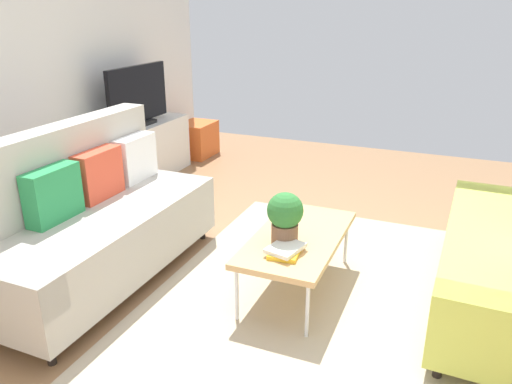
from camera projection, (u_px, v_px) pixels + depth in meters
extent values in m
plane|color=#936B47|center=(312.00, 287.00, 3.56)|extent=(7.68, 7.68, 0.00)
cube|color=tan|center=(322.00, 298.00, 3.42)|extent=(2.90, 2.20, 0.01)
cube|color=#B2ADA3|center=(100.00, 239.00, 3.56)|extent=(1.91, 0.86, 0.44)
cube|color=#B2ADA3|center=(56.00, 167.00, 3.50)|extent=(1.90, 0.22, 0.56)
cube|color=#B2ADA3|center=(165.00, 187.00, 4.25)|extent=(0.21, 0.84, 0.22)
cylinder|color=black|center=(202.00, 233.00, 4.28)|extent=(0.05, 0.05, 0.10)
cylinder|color=black|center=(51.00, 356.00, 2.78)|extent=(0.05, 0.05, 0.10)
cylinder|color=black|center=(137.00, 220.00, 4.53)|extent=(0.05, 0.05, 0.10)
cube|color=white|center=(135.00, 158.00, 4.05)|extent=(0.40, 0.14, 0.36)
cube|color=#D84C33|center=(99.00, 174.00, 3.66)|extent=(0.40, 0.14, 0.36)
cube|color=#288C4C|center=(53.00, 195.00, 3.27)|extent=(0.40, 0.14, 0.36)
cube|color=#C1CC51|center=(512.00, 205.00, 3.88)|extent=(0.23, 0.85, 0.22)
cylinder|color=black|center=(437.00, 370.00, 2.68)|extent=(0.05, 0.05, 0.10)
cylinder|color=black|center=(459.00, 239.00, 4.16)|extent=(0.05, 0.05, 0.10)
cube|color=tan|center=(298.00, 238.00, 3.39)|extent=(1.10, 0.56, 0.04)
cylinder|color=silver|center=(237.00, 295.00, 3.12)|extent=(0.02, 0.02, 0.38)
cylinder|color=silver|center=(289.00, 231.00, 3.98)|extent=(0.02, 0.02, 0.38)
cylinder|color=silver|center=(307.00, 311.00, 2.95)|extent=(0.02, 0.02, 0.38)
cylinder|color=silver|center=(346.00, 241.00, 3.81)|extent=(0.02, 0.02, 0.38)
cube|color=silver|center=(141.00, 153.00, 5.61)|extent=(1.40, 0.44, 0.64)
cube|color=black|center=(140.00, 123.00, 5.49)|extent=(0.36, 0.20, 0.04)
cube|color=black|center=(138.00, 94.00, 5.37)|extent=(1.00, 0.05, 0.60)
cube|color=orange|center=(197.00, 139.00, 6.56)|extent=(0.52, 0.40, 0.44)
cylinder|color=brown|center=(285.00, 233.00, 3.26)|extent=(0.18, 0.18, 0.14)
sphere|color=#2D7233|center=(285.00, 210.00, 3.20)|extent=(0.24, 0.24, 0.24)
cube|color=gold|center=(285.00, 252.00, 3.14)|extent=(0.26, 0.20, 0.03)
cube|color=silver|center=(285.00, 248.00, 3.13)|extent=(0.27, 0.23, 0.03)
cylinder|color=#4C72B2|center=(100.00, 129.00, 4.99)|extent=(0.10, 0.10, 0.16)
cylinder|color=gold|center=(117.00, 126.00, 5.09)|extent=(0.05, 0.05, 0.16)
cylinder|color=#3359B2|center=(123.00, 121.00, 5.17)|extent=(0.05, 0.05, 0.23)
cylinder|color=#3359B2|center=(129.00, 119.00, 5.25)|extent=(0.04, 0.04, 0.23)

